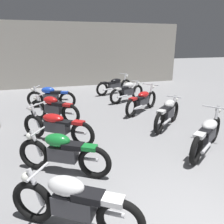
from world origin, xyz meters
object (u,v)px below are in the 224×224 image
motorcycle_left_row_4 (51,97)px  motorcycle_right_row_2 (168,113)px  motorcycle_left_row_2 (57,126)px  motorcycle_left_row_0 (73,203)px  motorcycle_right_row_4 (127,91)px  motorcycle_left_row_1 (63,152)px  motorcycle_right_row_3 (142,100)px  motorcycle_right_row_1 (207,134)px  motorcycle_right_row_5 (115,85)px  motorcycle_left_row_3 (53,108)px

motorcycle_left_row_4 → motorcycle_right_row_2: 4.63m
motorcycle_left_row_2 → motorcycle_left_row_4: size_ratio=0.92×
motorcycle_left_row_4 → motorcycle_left_row_0: bearing=-90.5°
motorcycle_right_row_2 → motorcycle_right_row_4: (-0.05, 3.26, 0.00)m
motorcycle_left_row_1 → motorcycle_left_row_2: (0.00, 1.55, -0.01)m
motorcycle_left_row_1 → motorcycle_left_row_2: bearing=89.8°
motorcycle_right_row_3 → motorcycle_right_row_1: bearing=-88.0°
motorcycle_right_row_3 → motorcycle_right_row_4: (0.04, 1.61, 0.01)m
motorcycle_left_row_1 → motorcycle_right_row_2: same height
motorcycle_right_row_1 → motorcycle_right_row_3: (-0.12, 3.38, 0.00)m
motorcycle_right_row_2 → motorcycle_left_row_4: bearing=135.4°
motorcycle_left_row_2 → motorcycle_right_row_2: bearing=1.8°
motorcycle_left_row_2 → motorcycle_right_row_5: 5.97m
motorcycle_left_row_3 → motorcycle_right_row_2: 3.65m
motorcycle_left_row_2 → motorcycle_right_row_1: bearing=-25.6°
motorcycle_left_row_0 → motorcycle_left_row_2: motorcycle_left_row_2 is taller
motorcycle_right_row_4 → motorcycle_right_row_5: motorcycle_right_row_5 is taller
motorcycle_left_row_4 → motorcycle_right_row_4: bearing=0.2°
motorcycle_left_row_0 → motorcycle_left_row_3: bearing=89.4°
motorcycle_left_row_4 → motorcycle_right_row_1: bearing=-56.2°
motorcycle_left_row_2 → motorcycle_right_row_2: motorcycle_left_row_2 is taller
motorcycle_left_row_3 → motorcycle_left_row_4: (0.01, 1.70, 0.00)m
motorcycle_left_row_1 → motorcycle_right_row_5: bearing=63.7°
motorcycle_right_row_3 → motorcycle_left_row_1: bearing=-134.5°
motorcycle_right_row_2 → motorcycle_right_row_5: 4.91m
motorcycle_left_row_0 → motorcycle_right_row_1: 3.68m
motorcycle_left_row_0 → motorcycle_right_row_3: motorcycle_right_row_3 is taller
motorcycle_right_row_5 → motorcycle_left_row_4: bearing=-152.7°
motorcycle_right_row_3 → motorcycle_right_row_4: 1.61m
motorcycle_left_row_0 → motorcycle_left_row_3: 4.73m
motorcycle_left_row_0 → motorcycle_right_row_4: (3.31, 6.43, 0.00)m
motorcycle_left_row_3 → motorcycle_right_row_1: bearing=-44.5°
motorcycle_left_row_4 → motorcycle_right_row_1: motorcycle_right_row_1 is taller
motorcycle_left_row_0 → motorcycle_left_row_4: 6.42m
motorcycle_right_row_1 → motorcycle_right_row_5: bearing=91.1°
motorcycle_right_row_2 → motorcycle_right_row_3: bearing=92.9°
motorcycle_left_row_4 → motorcycle_right_row_2: same height
motorcycle_left_row_4 → motorcycle_right_row_3: size_ratio=1.03×
motorcycle_right_row_3 → motorcycle_right_row_5: size_ratio=0.88×
motorcycle_left_row_1 → motorcycle_right_row_5: motorcycle_right_row_5 is taller
motorcycle_left_row_1 → motorcycle_right_row_1: 3.37m
motorcycle_left_row_4 → motorcycle_right_row_2: size_ratio=1.18×
motorcycle_left_row_1 → motorcycle_right_row_3: (3.25, 3.31, -0.01)m
motorcycle_right_row_1 → motorcycle_right_row_2: motorcycle_right_row_1 is taller
motorcycle_left_row_0 → motorcycle_right_row_1: size_ratio=0.92×
motorcycle_left_row_2 → motorcycle_left_row_4: bearing=89.3°
motorcycle_right_row_2 → motorcycle_right_row_3: size_ratio=0.87×
motorcycle_right_row_3 → motorcycle_left_row_4: bearing=153.5°
motorcycle_right_row_3 → motorcycle_right_row_5: same height
motorcycle_right_row_1 → motorcycle_right_row_3: size_ratio=1.01×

